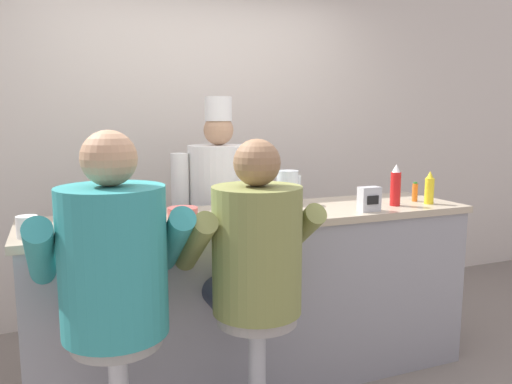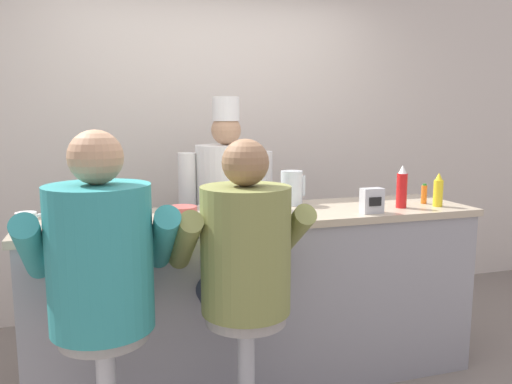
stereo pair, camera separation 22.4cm
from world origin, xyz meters
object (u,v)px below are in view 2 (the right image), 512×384
(ketchup_bottle_red, at_px, (402,188))
(coffee_mug_white, at_px, (28,223))
(water_pitcher_clear, at_px, (292,188))
(napkin_dispenser_chrome, at_px, (372,201))
(hot_sauce_bottle_orange, at_px, (424,194))
(diner_seated_olive, at_px, (244,259))
(breakfast_plate, at_px, (91,225))
(mustard_bottle_yellow, at_px, (438,191))
(cereal_bowl, at_px, (182,211))
(cook_in_whites_near, at_px, (227,209))
(cup_stack_steel, at_px, (258,181))
(diner_seated_teal, at_px, (101,267))

(ketchup_bottle_red, height_order, coffee_mug_white, ketchup_bottle_red)
(water_pitcher_clear, height_order, napkin_dispenser_chrome, water_pitcher_clear)
(hot_sauce_bottle_orange, bearing_deg, diner_seated_olive, -158.49)
(breakfast_plate, height_order, napkin_dispenser_chrome, napkin_dispenser_chrome)
(coffee_mug_white, height_order, napkin_dispenser_chrome, napkin_dispenser_chrome)
(ketchup_bottle_red, height_order, breakfast_plate, ketchup_bottle_red)
(mustard_bottle_yellow, xyz_separation_m, cereal_bowl, (-1.51, 0.16, -0.07))
(breakfast_plate, height_order, cook_in_whites_near, cook_in_whites_near)
(diner_seated_olive, bearing_deg, coffee_mug_white, 157.60)
(water_pitcher_clear, relative_size, napkin_dispenser_chrome, 1.49)
(cup_stack_steel, bearing_deg, coffee_mug_white, -165.83)
(water_pitcher_clear, distance_m, coffee_mug_white, 1.48)
(cereal_bowl, height_order, coffee_mug_white, coffee_mug_white)
(hot_sauce_bottle_orange, bearing_deg, coffee_mug_white, -176.55)
(diner_seated_olive, bearing_deg, cook_in_whites_near, 79.59)
(mustard_bottle_yellow, distance_m, napkin_dispenser_chrome, 0.49)
(water_pitcher_clear, relative_size, cup_stack_steel, 0.66)
(water_pitcher_clear, bearing_deg, mustard_bottle_yellow, -21.52)
(hot_sauce_bottle_orange, relative_size, diner_seated_teal, 0.08)
(ketchup_bottle_red, bearing_deg, cereal_bowl, 173.98)
(hot_sauce_bottle_orange, xyz_separation_m, cup_stack_steel, (-1.02, 0.17, 0.10))
(napkin_dispenser_chrome, bearing_deg, ketchup_bottle_red, 20.40)
(cook_in_whites_near, bearing_deg, diner_seated_olive, -100.41)
(cup_stack_steel, xyz_separation_m, napkin_dispenser_chrome, (0.56, -0.34, -0.09))
(coffee_mug_white, bearing_deg, water_pitcher_clear, 13.60)
(coffee_mug_white, bearing_deg, cup_stack_steel, 14.17)
(ketchup_bottle_red, relative_size, diner_seated_teal, 0.17)
(water_pitcher_clear, xyz_separation_m, coffee_mug_white, (-1.44, -0.35, -0.05))
(ketchup_bottle_red, xyz_separation_m, diner_seated_olive, (-1.09, -0.43, -0.22))
(coffee_mug_white, bearing_deg, cook_in_whites_near, 34.16)
(coffee_mug_white, relative_size, diner_seated_olive, 0.10)
(cereal_bowl, bearing_deg, cook_in_whites_near, 55.97)
(water_pitcher_clear, xyz_separation_m, breakfast_plate, (-1.16, -0.31, -0.09))
(hot_sauce_bottle_orange, relative_size, cereal_bowl, 0.76)
(ketchup_bottle_red, bearing_deg, diner_seated_olive, -158.33)
(water_pitcher_clear, height_order, cup_stack_steel, cup_stack_steel)
(diner_seated_teal, height_order, diner_seated_olive, diner_seated_teal)
(breakfast_plate, distance_m, cook_in_whites_near, 1.13)
(cup_stack_steel, xyz_separation_m, cook_in_whites_near, (-0.07, 0.47, -0.24))
(mustard_bottle_yellow, xyz_separation_m, breakfast_plate, (-1.97, 0.01, -0.08))
(mustard_bottle_yellow, height_order, water_pitcher_clear, water_pitcher_clear)
(breakfast_plate, distance_m, cereal_bowl, 0.49)
(water_pitcher_clear, distance_m, napkin_dispenser_chrome, 0.51)
(breakfast_plate, xyz_separation_m, diner_seated_teal, (0.04, -0.42, -0.09))
(mustard_bottle_yellow, distance_m, cereal_bowl, 1.52)
(mustard_bottle_yellow, xyz_separation_m, water_pitcher_clear, (-0.81, 0.32, 0.01))
(napkin_dispenser_chrome, bearing_deg, cereal_bowl, 167.44)
(mustard_bottle_yellow, xyz_separation_m, cup_stack_steel, (-1.04, 0.28, 0.06))
(diner_seated_olive, height_order, cook_in_whites_near, cook_in_whites_near)
(breakfast_plate, bearing_deg, cook_in_whites_near, 40.46)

